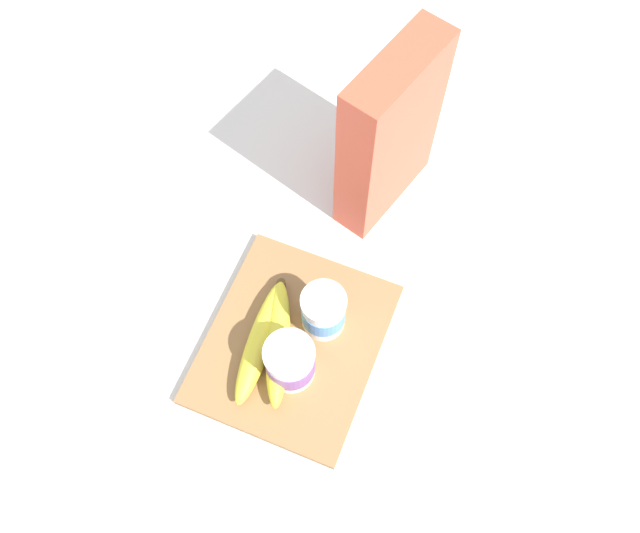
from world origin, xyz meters
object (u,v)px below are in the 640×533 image
(banana_bunch, at_px, (270,341))
(cereal_box, at_px, (390,135))
(cutting_board, at_px, (293,343))
(yogurt_cup_back, at_px, (290,362))
(yogurt_cup_front, at_px, (323,311))

(banana_bunch, bearing_deg, cereal_box, 169.72)
(cutting_board, xyz_separation_m, cereal_box, (-0.30, 0.03, 0.14))
(cereal_box, bearing_deg, cutting_board, -169.60)
(cereal_box, relative_size, yogurt_cup_back, 3.74)
(cereal_box, distance_m, banana_bunch, 0.34)
(yogurt_cup_front, bearing_deg, banana_bunch, -42.03)
(yogurt_cup_front, relative_size, banana_bunch, 0.41)
(banana_bunch, bearing_deg, cutting_board, 122.57)
(yogurt_cup_front, relative_size, yogurt_cup_back, 1.02)
(cereal_box, bearing_deg, banana_bunch, -174.24)
(cutting_board, bearing_deg, cereal_box, 174.35)
(yogurt_cup_front, bearing_deg, cereal_box, 179.92)
(cutting_board, relative_size, yogurt_cup_front, 3.52)
(cutting_board, bearing_deg, yogurt_cup_front, 147.32)
(cutting_board, bearing_deg, yogurt_cup_back, 19.52)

